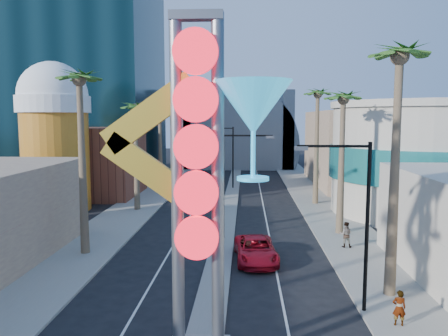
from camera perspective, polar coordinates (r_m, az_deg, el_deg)
sidewalk_west at (r=48.89m, az=-10.38°, el=-4.19°), size 5.00×100.00×0.15m
sidewalk_east at (r=48.24m, az=12.23°, el=-4.37°), size 5.00×100.00×0.15m
median at (r=50.58m, az=0.97°, el=-3.72°), size 1.60×84.00×0.15m
hotel_tower at (r=69.85m, az=-18.05°, el=19.38°), size 20.00×20.00×50.00m
brick_filler_west at (r=53.03m, az=-16.58°, el=0.76°), size 10.00×10.00×8.00m
filler_east at (r=61.58m, az=16.37°, el=2.46°), size 10.00×20.00×10.00m
beer_mug at (r=45.74m, az=-21.25°, el=4.55°), size 7.00×7.00×14.50m
turquoise_building at (r=44.99m, az=24.18°, el=1.08°), size 16.60×16.60×10.60m
canopy at (r=83.90m, az=1.76°, el=3.25°), size 22.00×16.00×22.00m
neon_sign at (r=14.84m, az=-0.39°, el=-0.20°), size 6.53×2.60×12.55m
streetlight_0 at (r=32.04m, az=0.88°, el=-0.97°), size 3.79×0.25×8.00m
streetlight_1 at (r=55.95m, az=0.62°, el=2.22°), size 3.79×0.25×8.00m
streetlight_2 at (r=20.82m, az=16.99°, el=-5.45°), size 3.45×0.25×8.00m
palm_1 at (r=29.78m, az=-18.35°, el=9.60°), size 2.40×2.40×12.70m
palm_2 at (r=43.09m, az=-11.52°, el=6.95°), size 2.40×2.40×11.20m
palm_3 at (r=54.80m, az=-8.39°, el=6.88°), size 2.40×2.40×11.20m
palm_5 at (r=23.06m, az=21.90°, el=11.58°), size 2.40×2.40×13.20m
palm_6 at (r=34.55m, az=15.30°, el=7.74°), size 2.40×2.40×11.70m
palm_7 at (r=46.37m, az=12.14°, el=8.55°), size 2.40×2.40×12.70m
red_pickup at (r=28.22m, az=4.17°, el=-10.60°), size 2.94×5.61×1.51m
pedestrian_a at (r=21.09m, az=21.90°, el=-16.58°), size 0.60×0.42×1.57m
pedestrian_b at (r=31.71m, az=15.60°, el=-8.36°), size 0.97×0.81×1.78m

